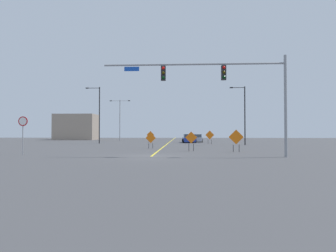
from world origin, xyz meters
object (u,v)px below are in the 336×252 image
object	(u,v)px
stop_sign	(23,128)
construction_sign_median_far	(210,136)
street_lamp_far_right	(244,112)
car_blue_near	(189,139)
construction_sign_left_shoulder	(150,135)
construction_sign_right_shoulder	(236,138)
traffic_signal_assembly	(224,81)
construction_sign_right_lane	(151,139)
car_silver_far	(196,138)
construction_sign_median_near	(191,139)
street_lamp_mid_left	(120,116)
street_lamp_far_left	(98,112)

from	to	relation	value
stop_sign	construction_sign_median_far	distance (m)	26.75
street_lamp_far_right	car_blue_near	world-z (taller)	street_lamp_far_right
construction_sign_median_far	stop_sign	bearing A→B (deg)	-128.66
construction_sign_left_shoulder	construction_sign_right_shoulder	size ratio (longest dim) A/B	0.98
construction_sign_left_shoulder	car_blue_near	bearing A→B (deg)	-7.67
street_lamp_far_right	car_blue_near	size ratio (longest dim) A/B	1.75
traffic_signal_assembly	construction_sign_right_lane	xyz separation A→B (m)	(-6.44, 10.07, -4.39)
traffic_signal_assembly	construction_sign_median_far	distance (m)	22.46
car_silver_far	construction_sign_right_lane	bearing A→B (deg)	-106.35
construction_sign_median_near	construction_sign_right_shoulder	world-z (taller)	construction_sign_right_shoulder
street_lamp_mid_left	construction_sign_right_lane	xyz separation A→B (m)	(9.23, -26.06, -3.89)
street_lamp_mid_left	construction_sign_median_near	distance (m)	33.16
construction_sign_right_shoulder	street_lamp_mid_left	bearing A→B (deg)	119.50
traffic_signal_assembly	street_lamp_mid_left	size ratio (longest dim) A/B	1.60
traffic_signal_assembly	construction_sign_median_near	bearing A→B (deg)	109.74
street_lamp_far_left	construction_sign_left_shoulder	xyz separation A→B (m)	(7.64, 4.99, -3.67)
street_lamp_mid_left	construction_sign_median_near	world-z (taller)	street_lamp_mid_left
street_lamp_mid_left	traffic_signal_assembly	bearing A→B (deg)	-66.54
street_lamp_far_left	car_silver_far	distance (m)	17.72
construction_sign_median_near	traffic_signal_assembly	bearing A→B (deg)	-70.26
street_lamp_far_right	construction_sign_right_shoulder	size ratio (longest dim) A/B	4.05
construction_sign_left_shoulder	construction_sign_right_lane	xyz separation A→B (m)	(2.07, -17.97, -0.16)
street_lamp_far_left	construction_sign_left_shoulder	distance (m)	9.84
street_lamp_far_left	car_blue_near	distance (m)	15.42
car_silver_far	car_blue_near	bearing A→B (deg)	-114.06
car_blue_near	construction_sign_right_lane	bearing A→B (deg)	-104.89
street_lamp_far_right	construction_sign_median_far	world-z (taller)	street_lamp_far_right
traffic_signal_assembly	construction_sign_right_lane	distance (m)	12.73
stop_sign	construction_sign_left_shoulder	bearing A→B (deg)	75.23
stop_sign	street_lamp_far_left	xyz separation A→B (m)	(-0.56, 21.89, 2.77)
construction_sign_right_shoulder	construction_sign_right_lane	distance (m)	9.62
car_blue_near	stop_sign	bearing A→B (deg)	-117.80
construction_sign_median_far	street_lamp_far_right	bearing A→B (deg)	-33.75
car_blue_near	street_lamp_far_right	bearing A→B (deg)	-47.40
construction_sign_right_shoulder	car_silver_far	bearing A→B (deg)	95.38
street_lamp_far_left	construction_sign_median_near	world-z (taller)	street_lamp_far_left
stop_sign	construction_sign_median_far	bearing A→B (deg)	51.34
traffic_signal_assembly	construction_sign_median_far	size ratio (longest dim) A/B	6.58
traffic_signal_assembly	construction_sign_right_shoulder	world-z (taller)	traffic_signal_assembly
construction_sign_left_shoulder	construction_sign_right_shoulder	world-z (taller)	construction_sign_right_shoulder
construction_sign_left_shoulder	car_blue_near	size ratio (longest dim) A/B	0.42
street_lamp_mid_left	construction_sign_right_lane	size ratio (longest dim) A/B	4.85
construction_sign_median_near	street_lamp_mid_left	bearing A→B (deg)	114.19
traffic_signal_assembly	street_lamp_mid_left	world-z (taller)	street_lamp_mid_left
street_lamp_mid_left	construction_sign_right_lane	distance (m)	27.92
traffic_signal_assembly	car_silver_far	size ratio (longest dim) A/B	3.14
car_blue_near	construction_sign_median_far	bearing A→B (deg)	-59.59
construction_sign_left_shoulder	car_silver_far	xyz separation A→B (m)	(7.99, 2.19, -0.56)
street_lamp_far_left	car_silver_far	size ratio (longest dim) A/B	2.10
construction_sign_median_far	traffic_signal_assembly	bearing A→B (deg)	-92.85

